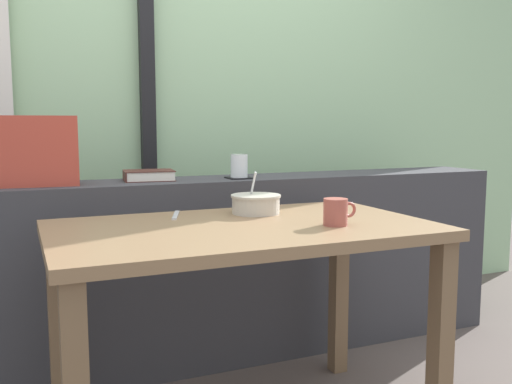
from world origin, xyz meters
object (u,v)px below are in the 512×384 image
throw_pillow (33,151)px  ceramic_mug (336,212)px  coaster_square (239,178)px  soup_bowl (256,204)px  closed_book (148,175)px  fork_utensil (176,215)px  juice_glass (239,167)px  breakfast_table (243,257)px

throw_pillow → ceramic_mug: (0.85, -0.75, -0.17)m
coaster_square → soup_bowl: size_ratio=0.56×
soup_bowl → closed_book: bearing=121.2°
fork_utensil → closed_book: bearing=109.3°
throw_pillow → soup_bowl: 0.85m
juice_glass → closed_book: (-0.37, 0.07, -0.03)m
throw_pillow → soup_bowl: (0.72, -0.43, -0.18)m
coaster_square → throw_pillow: 0.82m
breakfast_table → soup_bowl: soup_bowl is taller
ceramic_mug → breakfast_table: bearing=154.3°
coaster_square → juice_glass: (0.00, 0.00, 0.05)m
breakfast_table → juice_glass: 0.66m
closed_book → throw_pillow: (-0.43, -0.03, 0.11)m
juice_glass → closed_book: 0.38m
juice_glass → coaster_square: bearing=0.0°
throw_pillow → fork_utensil: (0.44, -0.37, -0.21)m
soup_bowl → ceramic_mug: soup_bowl is taller
coaster_square → fork_utensil: coaster_square is taller
breakfast_table → coaster_square: size_ratio=11.93×
coaster_square → ceramic_mug: coaster_square is taller
juice_glass → throw_pillow: (-0.81, 0.04, 0.08)m
coaster_square → fork_utensil: (-0.37, -0.33, -0.09)m
soup_bowl → ceramic_mug: size_ratio=1.57×
juice_glass → ceramic_mug: size_ratio=0.87×
breakfast_table → juice_glass: bearing=69.5°
juice_glass → soup_bowl: juice_glass is taller
juice_glass → breakfast_table: bearing=-110.5°
throw_pillow → fork_utensil: bearing=-40.4°
soup_bowl → fork_utensil: (-0.28, 0.06, -0.03)m
soup_bowl → fork_utensil: bearing=168.4°
juice_glass → ceramic_mug: bearing=-86.1°
closed_book → ceramic_mug: closed_book is taller
breakfast_table → soup_bowl: (0.13, 0.19, 0.14)m
juice_glass → throw_pillow: bearing=177.1°
coaster_square → throw_pillow: bearing=177.1°
soup_bowl → ceramic_mug: 0.35m
breakfast_table → coaster_square: bearing=69.5°
throw_pillow → soup_bowl: throw_pillow is taller
coaster_square → juice_glass: size_ratio=1.02×
closed_book → throw_pillow: 0.45m
fork_utensil → ceramic_mug: size_ratio=1.50×
coaster_square → soup_bowl: (-0.09, -0.39, -0.06)m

